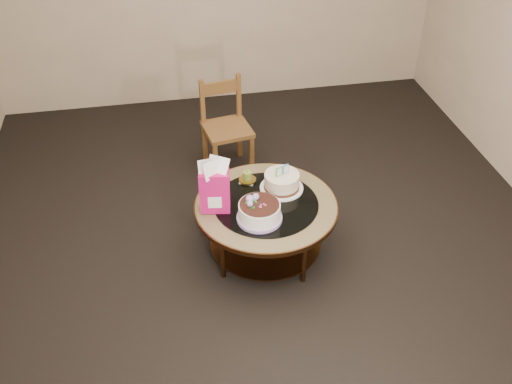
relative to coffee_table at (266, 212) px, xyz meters
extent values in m
plane|color=black|center=(0.00, 0.00, -0.38)|extent=(5.00, 5.00, 0.00)
cylinder|color=#543118|center=(0.35, 0.20, -0.17)|extent=(0.04, 0.04, 0.42)
cylinder|color=#543118|center=(-0.20, 0.35, -0.17)|extent=(0.04, 0.04, 0.42)
cylinder|color=#543118|center=(-0.35, -0.20, -0.17)|extent=(0.04, 0.04, 0.42)
cylinder|color=#543118|center=(0.20, -0.35, -0.17)|extent=(0.04, 0.04, 0.42)
cylinder|color=#543118|center=(0.00, 0.00, -0.28)|extent=(0.82, 0.82, 0.02)
cylinder|color=#543118|center=(0.00, 0.00, 0.05)|extent=(1.02, 1.02, 0.04)
cylinder|color=olive|center=(0.00, 0.00, 0.07)|extent=(1.00, 1.00, 0.01)
cylinder|color=black|center=(0.00, 0.00, 0.08)|extent=(0.74, 0.74, 0.01)
cylinder|color=#A58DC8|center=(-0.08, -0.16, 0.09)|extent=(0.31, 0.31, 0.02)
cylinder|color=white|center=(-0.08, -0.16, 0.14)|extent=(0.28, 0.28, 0.13)
cylinder|color=black|center=(-0.08, -0.16, 0.21)|extent=(0.27, 0.27, 0.01)
sphere|color=#A58DC8|center=(-0.14, -0.12, 0.23)|extent=(0.06, 0.06, 0.06)
sphere|color=#A58DC8|center=(-0.09, -0.10, 0.23)|extent=(0.05, 0.05, 0.05)
sphere|color=#A58DC8|center=(-0.14, -0.16, 0.23)|extent=(0.04, 0.04, 0.04)
cone|color=#20782A|center=(-0.10, -0.14, 0.22)|extent=(0.04, 0.04, 0.03)
cone|color=#20782A|center=(-0.17, -0.14, 0.22)|extent=(0.04, 0.04, 0.03)
cone|color=#20782A|center=(-0.08, -0.08, 0.22)|extent=(0.04, 0.04, 0.03)
cone|color=#20782A|center=(-0.12, -0.19, 0.22)|extent=(0.04, 0.04, 0.03)
cylinder|color=white|center=(0.14, 0.14, 0.09)|extent=(0.32, 0.32, 0.01)
cylinder|color=#452213|center=(0.14, 0.14, 0.10)|extent=(0.26, 0.26, 0.02)
cylinder|color=beige|center=(0.14, 0.14, 0.16)|extent=(0.25, 0.25, 0.09)
cube|color=#4BB053|center=(0.12, 0.13, 0.24)|extent=(0.05, 0.03, 0.07)
cube|color=white|center=(0.12, 0.13, 0.24)|extent=(0.04, 0.03, 0.06)
cube|color=#3C79CE|center=(0.17, 0.16, 0.24)|extent=(0.05, 0.03, 0.07)
cube|color=white|center=(0.17, 0.16, 0.24)|extent=(0.04, 0.03, 0.06)
cube|color=#C4126C|center=(-0.36, 0.00, 0.24)|extent=(0.22, 0.14, 0.31)
cube|color=white|center=(-0.36, 0.00, 0.18)|extent=(0.11, 0.13, 0.09)
cube|color=tan|center=(-0.08, 0.28, 0.08)|extent=(0.14, 0.14, 0.01)
cylinder|color=gold|center=(-0.08, 0.28, 0.09)|extent=(0.13, 0.13, 0.01)
cylinder|color=olive|center=(-0.08, 0.28, 0.13)|extent=(0.06, 0.06, 0.06)
cylinder|color=black|center=(-0.08, 0.28, 0.17)|extent=(0.00, 0.00, 0.01)
cube|color=brown|center=(-0.11, 1.12, 0.03)|extent=(0.44, 0.44, 0.04)
cube|color=brown|center=(-0.25, 0.93, -0.17)|extent=(0.04, 0.04, 0.41)
cube|color=brown|center=(0.08, 0.98, -0.17)|extent=(0.04, 0.04, 0.41)
cube|color=brown|center=(-0.30, 1.25, -0.17)|extent=(0.04, 0.04, 0.41)
cube|color=brown|center=(0.02, 1.31, -0.17)|extent=(0.04, 0.04, 0.41)
cube|color=brown|center=(-0.30, 1.25, 0.24)|extent=(0.04, 0.04, 0.42)
cube|color=brown|center=(0.02, 1.31, 0.24)|extent=(0.04, 0.04, 0.42)
cube|color=brown|center=(-0.14, 1.28, 0.35)|extent=(0.33, 0.08, 0.11)
camera|label=1|loc=(-0.65, -3.06, 2.59)|focal=40.00mm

